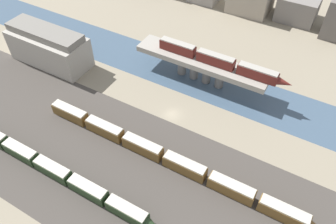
% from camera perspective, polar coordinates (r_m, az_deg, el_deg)
% --- Properties ---
extents(ground_plane, '(400.00, 400.00, 0.00)m').
position_cam_1_polar(ground_plane, '(98.60, 0.73, -0.42)').
color(ground_plane, gray).
extents(railbed_yard, '(280.00, 42.00, 0.01)m').
position_cam_1_polar(railbed_yard, '(86.15, -7.25, -10.44)').
color(railbed_yard, '#423D38').
rests_on(railbed_yard, ground).
extents(river_water, '(320.00, 18.37, 0.01)m').
position_cam_1_polar(river_water, '(111.15, 5.54, 5.70)').
color(river_water, '#3D5166').
rests_on(river_water, ground).
extents(bridge, '(44.29, 8.40, 8.19)m').
position_cam_1_polar(bridge, '(107.21, 5.78, 8.30)').
color(bridge, gray).
rests_on(bridge, ground).
extents(train_on_bridge, '(43.46, 2.70, 3.53)m').
position_cam_1_polar(train_on_bridge, '(103.31, 9.07, 8.77)').
color(train_on_bridge, '#5B1E19').
rests_on(train_on_bridge, bridge).
extents(train_yard_near, '(59.76, 2.95, 3.52)m').
position_cam_1_polar(train_yard_near, '(88.06, -18.75, -9.87)').
color(train_yard_near, '#23381E').
rests_on(train_yard_near, ground).
extents(train_yard_mid, '(79.30, 2.96, 3.78)m').
position_cam_1_polar(train_yard_mid, '(85.77, -0.01, -8.09)').
color(train_yard_mid, brown).
rests_on(train_yard_mid, ground).
extents(warehouse_building, '(28.65, 11.68, 13.15)m').
position_cam_1_polar(warehouse_building, '(121.88, -20.03, 10.64)').
color(warehouse_building, '#9E998E').
rests_on(warehouse_building, ground).
extents(city_block_far_right, '(15.44, 15.03, 9.98)m').
position_cam_1_polar(city_block_far_right, '(151.12, 21.75, 16.61)').
color(city_block_far_right, slate).
rests_on(city_block_far_right, ground).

